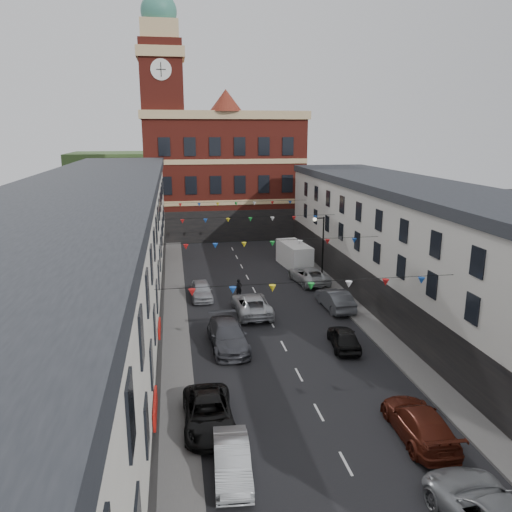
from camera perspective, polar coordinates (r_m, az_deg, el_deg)
ground at (r=33.04m, az=3.18°, el=-10.25°), size 160.00×160.00×0.00m
pavement_left at (r=34.14m, az=-9.11°, el=-9.44°), size 1.80×64.00×0.15m
pavement_right at (r=36.76m, az=13.15°, el=-7.89°), size 1.80×64.00×0.15m
terrace_left at (r=31.85m, az=-18.27°, el=-1.66°), size 8.40×56.00×10.70m
terrace_right at (r=36.61m, az=21.24°, el=-0.72°), size 8.40×56.00×9.70m
civic_building at (r=67.85m, az=-3.82°, el=9.43°), size 20.60×13.30×18.50m
clock_tower at (r=64.36m, az=-10.53°, el=15.04°), size 5.60×5.60×30.00m
distant_hill at (r=91.79m, az=-7.83°, el=8.57°), size 40.00×14.00×10.00m
street_lamp at (r=46.36m, az=7.39°, el=1.89°), size 1.10×0.36×6.00m
car_left_b at (r=21.78m, az=-2.76°, el=-22.29°), size 1.67×4.21×1.36m
car_left_c at (r=24.70m, az=-5.47°, el=-17.46°), size 2.36×5.05×1.40m
car_left_d at (r=32.54m, az=-3.24°, el=-9.07°), size 2.53×5.70×1.63m
car_left_e at (r=41.85m, az=-6.26°, el=-3.92°), size 1.80×4.30×1.45m
car_right_c at (r=24.97m, az=18.16°, el=-17.64°), size 2.35×5.29×1.51m
car_right_d at (r=32.99m, az=10.02°, el=-9.18°), size 2.09×4.21×1.38m
car_right_e at (r=39.72m, az=9.02°, el=-4.90°), size 1.93×4.94×1.60m
car_right_f at (r=46.11m, az=6.01°, el=-2.18°), size 3.18×5.68×1.50m
moving_car at (r=38.19m, az=-0.48°, el=-5.54°), size 2.70×5.62×1.54m
white_van at (r=51.41m, az=4.38°, el=0.12°), size 2.76×5.77×2.46m
pedestrian at (r=41.94m, az=-1.96°, el=-3.71°), size 0.68×0.58×1.58m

